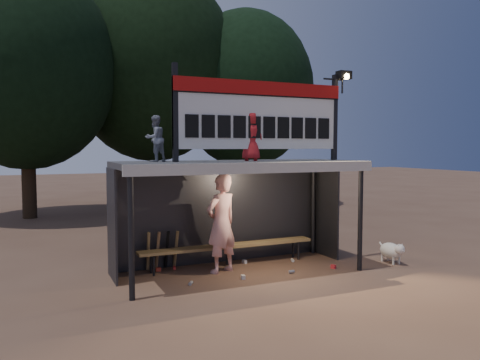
% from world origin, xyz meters
% --- Properties ---
extents(ground, '(80.00, 80.00, 0.00)m').
position_xyz_m(ground, '(0.00, 0.00, 0.00)').
color(ground, brown).
rests_on(ground, ground).
extents(player, '(0.88, 0.73, 2.06)m').
position_xyz_m(player, '(-0.33, 0.16, 1.03)').
color(player, white).
rests_on(player, ground).
extents(child_a, '(0.55, 0.51, 0.91)m').
position_xyz_m(child_a, '(-1.68, 0.27, 2.78)').
color(child_a, gray).
rests_on(child_a, dugout_shelter).
extents(child_b, '(0.58, 0.49, 1.01)m').
position_xyz_m(child_b, '(0.29, 0.03, 2.83)').
color(child_b, '#B21B1F').
rests_on(child_b, dugout_shelter).
extents(dugout_shelter, '(5.10, 2.08, 2.32)m').
position_xyz_m(dugout_shelter, '(0.00, 0.24, 1.85)').
color(dugout_shelter, '#373739').
rests_on(dugout_shelter, ground).
extents(scoreboard_assembly, '(4.10, 0.27, 1.99)m').
position_xyz_m(scoreboard_assembly, '(0.56, -0.01, 3.32)').
color(scoreboard_assembly, black).
rests_on(scoreboard_assembly, dugout_shelter).
extents(bench, '(4.00, 0.35, 0.48)m').
position_xyz_m(bench, '(0.00, 0.55, 0.43)').
color(bench, olive).
rests_on(bench, ground).
extents(tree_left, '(6.46, 6.46, 9.27)m').
position_xyz_m(tree_left, '(-4.00, 10.00, 5.51)').
color(tree_left, '#312216').
rests_on(tree_left, ground).
extents(tree_mid, '(7.22, 7.22, 10.36)m').
position_xyz_m(tree_mid, '(1.00, 11.50, 6.17)').
color(tree_mid, black).
rests_on(tree_mid, ground).
extents(tree_right, '(6.08, 6.08, 8.72)m').
position_xyz_m(tree_right, '(5.00, 10.50, 5.19)').
color(tree_right, black).
rests_on(tree_right, ground).
extents(dog, '(0.36, 0.81, 0.49)m').
position_xyz_m(dog, '(3.46, -0.70, 0.28)').
color(dog, silver).
rests_on(dog, ground).
extents(bats, '(0.67, 0.35, 0.84)m').
position_xyz_m(bats, '(-1.42, 0.82, 0.43)').
color(bats, olive).
rests_on(bats, ground).
extents(litter, '(3.60, 1.44, 0.08)m').
position_xyz_m(litter, '(0.09, 0.04, 0.04)').
color(litter, red).
rests_on(litter, ground).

